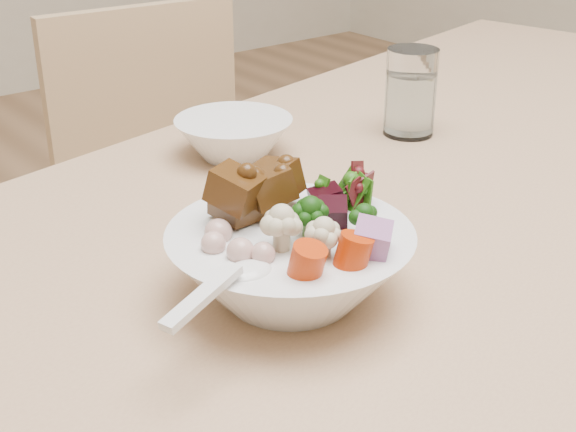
# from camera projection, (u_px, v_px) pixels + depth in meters

# --- Properties ---
(dining_table) EXTENTS (1.59, 1.10, 0.68)m
(dining_table) POSITION_uv_depth(u_px,v_px,m) (499.00, 211.00, 1.00)
(dining_table) COLOR tan
(dining_table) RESTS_ON ground
(chair_far) EXTENTS (0.38, 0.38, 0.78)m
(chair_far) POSITION_uv_depth(u_px,v_px,m) (176.00, 209.00, 1.42)
(chair_far) COLOR tan
(chair_far) RESTS_ON ground
(food_bowl) EXTENTS (0.21, 0.21, 0.11)m
(food_bowl) POSITION_uv_depth(u_px,v_px,m) (291.00, 259.00, 0.67)
(food_bowl) COLOR white
(food_bowl) RESTS_ON dining_table
(soup_spoon) EXTENTS (0.11, 0.05, 0.02)m
(soup_spoon) POSITION_uv_depth(u_px,v_px,m) (237.00, 279.00, 0.59)
(soup_spoon) COLOR white
(soup_spoon) RESTS_ON food_bowl
(water_glass) EXTENTS (0.07, 0.07, 0.11)m
(water_glass) POSITION_uv_depth(u_px,v_px,m) (410.00, 96.00, 1.04)
(water_glass) COLOR white
(water_glass) RESTS_ON dining_table
(side_bowl) EXTENTS (0.14, 0.14, 0.05)m
(side_bowl) POSITION_uv_depth(u_px,v_px,m) (234.00, 138.00, 0.97)
(side_bowl) COLOR white
(side_bowl) RESTS_ON dining_table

